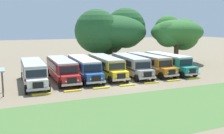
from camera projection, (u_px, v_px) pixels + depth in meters
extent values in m
plane|color=#84755B|center=(126.00, 85.00, 31.09)|extent=(220.00, 220.00, 0.00)
cube|color=#4C7538|center=(170.00, 107.00, 22.76)|extent=(80.00, 10.72, 0.01)
cube|color=silver|center=(33.00, 71.00, 31.83)|extent=(2.70, 9.25, 2.10)
cube|color=maroon|center=(33.00, 72.00, 31.85)|extent=(2.73, 9.27, 0.24)
cube|color=black|center=(43.00, 66.00, 32.49)|extent=(0.21, 8.00, 0.80)
cube|color=black|center=(22.00, 68.00, 31.55)|extent=(0.21, 8.00, 0.80)
cube|color=#B2B2B7|center=(33.00, 62.00, 31.64)|extent=(2.62, 9.15, 0.22)
cube|color=silver|center=(37.00, 84.00, 27.06)|extent=(2.23, 1.45, 1.05)
cube|color=black|center=(38.00, 85.00, 26.38)|extent=(1.10, 0.12, 0.70)
cube|color=#B7B7BC|center=(38.00, 89.00, 26.41)|extent=(2.40, 0.25, 0.24)
cube|color=black|center=(36.00, 74.00, 27.50)|extent=(2.20, 0.11, 0.84)
cube|color=maroon|center=(30.00, 67.00, 36.07)|extent=(0.90, 0.08, 1.30)
sphere|color=#EAE5C6|center=(45.00, 85.00, 26.59)|extent=(0.20, 0.20, 0.20)
sphere|color=#EAE5C6|center=(31.00, 86.00, 26.07)|extent=(0.20, 0.20, 0.20)
cylinder|color=black|center=(49.00, 88.00, 27.68)|extent=(0.30, 1.01, 1.00)
cylinder|color=black|center=(26.00, 90.00, 26.79)|extent=(0.30, 1.01, 1.00)
cylinder|color=black|center=(41.00, 74.00, 35.18)|extent=(0.30, 1.01, 1.00)
cylinder|color=black|center=(22.00, 76.00, 34.30)|extent=(0.30, 1.01, 1.00)
cube|color=red|center=(61.00, 68.00, 33.99)|extent=(2.60, 9.23, 2.10)
cube|color=white|center=(61.00, 69.00, 34.02)|extent=(2.63, 9.25, 0.24)
cube|color=black|center=(70.00, 64.00, 34.66)|extent=(0.12, 8.00, 0.80)
cube|color=black|center=(51.00, 65.00, 33.71)|extent=(0.12, 8.00, 0.80)
cube|color=#B2B2B7|center=(61.00, 60.00, 33.80)|extent=(2.52, 9.13, 0.22)
cube|color=red|center=(70.00, 80.00, 29.25)|extent=(2.21, 1.42, 1.05)
cube|color=black|center=(72.00, 81.00, 28.57)|extent=(1.10, 0.11, 0.70)
cube|color=#B7B7BC|center=(72.00, 85.00, 28.60)|extent=(2.40, 0.23, 0.24)
cube|color=black|center=(69.00, 70.00, 29.69)|extent=(2.20, 0.08, 0.84)
cube|color=white|center=(55.00, 64.00, 38.22)|extent=(0.90, 0.07, 1.30)
sphere|color=#EAE5C6|center=(78.00, 80.00, 28.79)|extent=(0.20, 0.20, 0.20)
sphere|color=#EAE5C6|center=(66.00, 81.00, 28.26)|extent=(0.20, 0.20, 0.20)
cylinder|color=black|center=(80.00, 83.00, 29.88)|extent=(0.29, 1.00, 1.00)
cylinder|color=black|center=(60.00, 85.00, 28.97)|extent=(0.29, 1.00, 1.00)
cylinder|color=black|center=(66.00, 72.00, 37.35)|extent=(0.29, 1.00, 1.00)
cylinder|color=black|center=(49.00, 73.00, 36.44)|extent=(0.29, 1.00, 1.00)
cube|color=#23519E|center=(83.00, 67.00, 35.18)|extent=(2.84, 9.29, 2.10)
cube|color=silver|center=(83.00, 68.00, 35.21)|extent=(2.88, 9.31, 0.24)
cube|color=black|center=(91.00, 63.00, 35.82)|extent=(0.34, 8.00, 0.80)
cube|color=black|center=(74.00, 63.00, 34.93)|extent=(0.34, 8.00, 0.80)
cube|color=silver|center=(83.00, 59.00, 34.99)|extent=(2.76, 9.18, 0.22)
cube|color=#23519E|center=(94.00, 78.00, 30.38)|extent=(2.25, 1.48, 1.05)
cube|color=black|center=(96.00, 79.00, 29.70)|extent=(1.10, 0.14, 0.70)
cube|color=#B7B7BC|center=(96.00, 82.00, 29.73)|extent=(2.41, 0.29, 0.24)
cube|color=black|center=(93.00, 68.00, 30.83)|extent=(2.20, 0.14, 0.84)
cube|color=silver|center=(76.00, 63.00, 39.45)|extent=(0.90, 0.09, 1.30)
sphere|color=#EAE5C6|center=(102.00, 78.00, 29.90)|extent=(0.20, 0.20, 0.20)
sphere|color=#EAE5C6|center=(91.00, 79.00, 29.40)|extent=(0.20, 0.20, 0.20)
cylinder|color=black|center=(103.00, 81.00, 30.98)|extent=(0.32, 1.01, 1.00)
cylinder|color=black|center=(85.00, 83.00, 30.14)|extent=(0.32, 1.01, 1.00)
cylinder|color=black|center=(86.00, 70.00, 38.54)|extent=(0.32, 1.01, 1.00)
cylinder|color=black|center=(71.00, 71.00, 37.69)|extent=(0.32, 1.01, 1.00)
cube|color=yellow|center=(105.00, 65.00, 36.66)|extent=(2.83, 9.28, 2.10)
cube|color=black|center=(105.00, 66.00, 36.69)|extent=(2.86, 9.31, 0.24)
cube|color=black|center=(112.00, 61.00, 37.30)|extent=(0.33, 8.00, 0.80)
cube|color=black|center=(96.00, 62.00, 36.40)|extent=(0.33, 8.00, 0.80)
cube|color=#B2B2B7|center=(105.00, 57.00, 36.47)|extent=(2.75, 9.18, 0.22)
cube|color=yellow|center=(119.00, 75.00, 31.86)|extent=(2.25, 1.48, 1.05)
cube|color=black|center=(121.00, 76.00, 31.18)|extent=(1.10, 0.14, 0.70)
cube|color=#B7B7BC|center=(121.00, 80.00, 31.21)|extent=(2.41, 0.29, 0.24)
cube|color=black|center=(117.00, 67.00, 32.31)|extent=(2.20, 0.14, 0.84)
cube|color=black|center=(96.00, 62.00, 40.93)|extent=(0.90, 0.09, 1.30)
sphere|color=#EAE5C6|center=(127.00, 76.00, 31.38)|extent=(0.20, 0.20, 0.20)
sphere|color=#EAE5C6|center=(116.00, 77.00, 30.88)|extent=(0.20, 0.20, 0.20)
cylinder|color=black|center=(127.00, 78.00, 32.46)|extent=(0.32, 1.01, 1.00)
cylinder|color=black|center=(110.00, 80.00, 31.61)|extent=(0.32, 1.01, 1.00)
cylinder|color=black|center=(106.00, 69.00, 40.02)|extent=(0.32, 1.01, 1.00)
cylinder|color=black|center=(91.00, 69.00, 39.17)|extent=(0.32, 1.01, 1.00)
cube|color=#9E9993|center=(129.00, 64.00, 37.68)|extent=(3.18, 9.36, 2.10)
cube|color=#282828|center=(129.00, 65.00, 37.71)|extent=(3.21, 9.38, 0.24)
cube|color=black|center=(136.00, 60.00, 38.28)|extent=(0.64, 7.98, 0.80)
cube|color=black|center=(121.00, 61.00, 37.47)|extent=(0.64, 7.98, 0.80)
cube|color=#B2B2B7|center=(130.00, 56.00, 37.49)|extent=(3.09, 9.26, 0.22)
cube|color=#9E9993|center=(145.00, 74.00, 32.81)|extent=(2.30, 1.56, 1.05)
cube|color=black|center=(148.00, 75.00, 32.12)|extent=(1.10, 0.18, 0.70)
cube|color=#B7B7BC|center=(148.00, 78.00, 32.15)|extent=(2.41, 0.38, 0.24)
cube|color=black|center=(143.00, 65.00, 33.27)|extent=(2.20, 0.22, 0.84)
cube|color=#282828|center=(119.00, 61.00, 42.01)|extent=(0.90, 0.13, 1.30)
sphere|color=#EAE5C6|center=(153.00, 74.00, 32.29)|extent=(0.20, 0.20, 0.20)
sphere|color=#EAE5C6|center=(143.00, 75.00, 31.85)|extent=(0.20, 0.20, 0.20)
cylinder|color=black|center=(153.00, 77.00, 33.37)|extent=(0.35, 1.02, 1.00)
cylinder|color=black|center=(136.00, 78.00, 32.61)|extent=(0.35, 1.02, 1.00)
cylinder|color=black|center=(129.00, 67.00, 41.03)|extent=(0.35, 1.02, 1.00)
cylinder|color=black|center=(115.00, 68.00, 40.27)|extent=(0.35, 1.02, 1.00)
cube|color=orange|center=(147.00, 63.00, 39.05)|extent=(2.85, 9.29, 2.10)
cube|color=white|center=(147.00, 64.00, 39.08)|extent=(2.88, 9.31, 0.24)
cube|color=black|center=(153.00, 59.00, 39.78)|extent=(0.34, 8.00, 0.80)
cube|color=black|center=(139.00, 60.00, 38.71)|extent=(0.34, 8.00, 0.80)
cube|color=#B2B2B7|center=(147.00, 55.00, 38.87)|extent=(2.76, 9.18, 0.22)
cube|color=orange|center=(168.00, 72.00, 34.41)|extent=(2.25, 1.48, 1.05)
cube|color=black|center=(172.00, 72.00, 33.75)|extent=(1.10, 0.14, 0.70)
cube|color=#B7B7BC|center=(172.00, 76.00, 33.78)|extent=(2.41, 0.29, 0.24)
cube|color=black|center=(166.00, 64.00, 34.84)|extent=(2.20, 0.14, 0.84)
cube|color=white|center=(132.00, 60.00, 43.19)|extent=(0.90, 0.09, 1.30)
sphere|color=#EAE5C6|center=(176.00, 72.00, 34.00)|extent=(0.20, 0.20, 0.20)
sphere|color=#EAE5C6|center=(168.00, 73.00, 33.41)|extent=(0.20, 0.20, 0.20)
cylinder|color=black|center=(175.00, 75.00, 35.09)|extent=(0.32, 1.01, 1.00)
cylinder|color=black|center=(161.00, 76.00, 34.08)|extent=(0.32, 1.01, 1.00)
cylinder|color=black|center=(143.00, 66.00, 42.41)|extent=(0.32, 1.01, 1.00)
cylinder|color=black|center=(131.00, 67.00, 41.40)|extent=(0.32, 1.01, 1.00)
cube|color=teal|center=(166.00, 62.00, 40.01)|extent=(2.67, 9.24, 2.10)
cube|color=white|center=(166.00, 63.00, 40.03)|extent=(2.70, 9.26, 0.24)
cube|color=black|center=(172.00, 58.00, 40.71)|extent=(0.19, 8.00, 0.80)
cube|color=black|center=(159.00, 59.00, 39.68)|extent=(0.19, 8.00, 0.80)
cube|color=silver|center=(167.00, 55.00, 39.82)|extent=(2.59, 9.14, 0.22)
cube|color=teal|center=(189.00, 70.00, 35.32)|extent=(2.23, 1.44, 1.05)
cube|color=black|center=(193.00, 71.00, 34.65)|extent=(1.10, 0.12, 0.70)
cube|color=#B7B7BC|center=(193.00, 74.00, 34.68)|extent=(2.40, 0.24, 0.24)
cube|color=black|center=(186.00, 63.00, 35.76)|extent=(2.20, 0.10, 0.84)
cube|color=white|center=(150.00, 59.00, 44.18)|extent=(0.90, 0.08, 1.30)
sphere|color=#EAE5C6|center=(197.00, 71.00, 34.89)|extent=(0.20, 0.20, 0.20)
sphere|color=#EAE5C6|center=(189.00, 72.00, 34.32)|extent=(0.20, 0.20, 0.20)
cylinder|color=black|center=(195.00, 73.00, 35.98)|extent=(0.30, 1.00, 1.00)
cylinder|color=black|center=(181.00, 75.00, 35.01)|extent=(0.30, 1.00, 1.00)
cylinder|color=black|center=(161.00, 65.00, 43.36)|extent=(0.30, 1.00, 1.00)
cylinder|color=black|center=(150.00, 66.00, 42.39)|extent=(0.30, 1.00, 1.00)
cube|color=yellow|center=(42.00, 94.00, 26.66)|extent=(2.00, 0.36, 0.15)
cube|color=yellow|center=(73.00, 91.00, 27.98)|extent=(2.00, 0.36, 0.15)
cube|color=yellow|center=(101.00, 88.00, 29.29)|extent=(2.00, 0.36, 0.15)
cube|color=yellow|center=(127.00, 85.00, 30.61)|extent=(2.00, 0.36, 0.15)
cube|color=yellow|center=(151.00, 83.00, 31.92)|extent=(2.00, 0.36, 0.15)
cube|color=yellow|center=(173.00, 81.00, 33.24)|extent=(2.00, 0.36, 0.15)
cube|color=yellow|center=(194.00, 78.00, 34.55)|extent=(2.00, 0.36, 0.15)
cylinder|color=brown|center=(114.00, 53.00, 50.25)|extent=(0.73, 0.73, 3.60)
ellipsoid|color=#235628|center=(114.00, 32.00, 49.57)|extent=(13.06, 11.68, 6.47)
sphere|color=#235628|center=(125.00, 28.00, 51.91)|extent=(8.27, 8.27, 8.27)
sphere|color=#235628|center=(97.00, 31.00, 46.85)|extent=(8.22, 8.22, 8.22)
sphere|color=#235628|center=(107.00, 35.00, 52.95)|extent=(8.39, 8.39, 8.39)
cylinder|color=brown|center=(176.00, 52.00, 49.49)|extent=(0.90, 0.90, 4.20)
ellipsoid|color=#33702D|center=(177.00, 32.00, 48.85)|extent=(10.48, 8.99, 4.81)
sphere|color=#33702D|center=(183.00, 35.00, 50.73)|extent=(6.33, 6.33, 6.33)
sphere|color=#33702D|center=(168.00, 34.00, 47.17)|extent=(4.95, 4.95, 4.95)
sphere|color=#33702D|center=(168.00, 29.00, 51.57)|extent=(5.49, 5.49, 5.49)
cylinder|color=brown|center=(3.00, 85.00, 25.68)|extent=(0.14, 0.14, 2.60)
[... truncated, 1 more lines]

